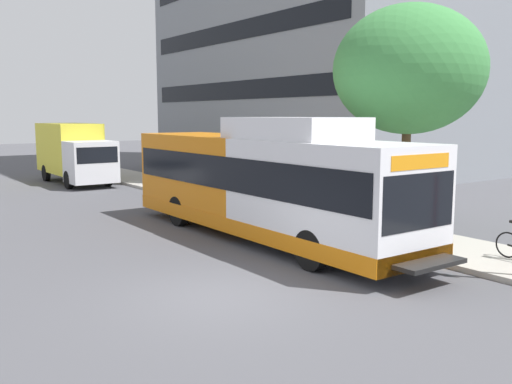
{
  "coord_description": "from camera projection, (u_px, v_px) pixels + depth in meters",
  "views": [
    {
      "loc": [
        -5.96,
        -9.51,
        3.71
      ],
      "look_at": [
        2.92,
        2.97,
        1.6
      ],
      "focal_mm": 39.26,
      "sensor_mm": 36.0,
      "label": 1
    }
  ],
  "objects": [
    {
      "name": "ground_plane",
      "position": [
        92.0,
        231.0,
        18.06
      ],
      "size": [
        120.0,
        120.0,
        0.0
      ],
      "primitive_type": "plane",
      "color": "#4C4C51"
    },
    {
      "name": "sidewalk_curb",
      "position": [
        299.0,
        215.0,
        20.46
      ],
      "size": [
        3.0,
        56.0,
        0.14
      ],
      "primitive_type": "cube",
      "color": "#A8A399",
      "rests_on": "ground"
    },
    {
      "name": "transit_bus",
      "position": [
        263.0,
        183.0,
        16.72
      ],
      "size": [
        2.58,
        12.25,
        3.65
      ],
      "color": "white",
      "rests_on": "ground"
    },
    {
      "name": "box_truck_background",
      "position": [
        74.0,
        151.0,
        30.53
      ],
      "size": [
        2.32,
        7.01,
        3.25
      ],
      "color": "silver",
      "rests_on": "ground"
    },
    {
      "name": "street_tree_near_stop",
      "position": [
        409.0,
        70.0,
        17.06
      ],
      "size": [
        4.61,
        4.61,
        6.9
      ],
      "color": "#4C3823",
      "rests_on": "sidewalk_curb"
    }
  ]
}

